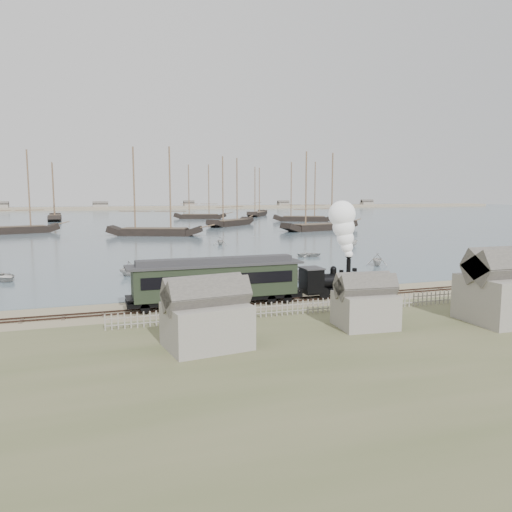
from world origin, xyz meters
name	(u,v)px	position (x,y,z in m)	size (l,w,h in m)	color
ground	(279,297)	(0.00, 0.00, 0.00)	(600.00, 600.00, 0.00)	gray
harbor_water	(131,216)	(0.00, 170.00, 0.03)	(600.00, 336.00, 0.06)	#475866
rail_track	(287,300)	(0.00, -2.00, 0.04)	(120.00, 1.80, 0.16)	#33221B
picket_fence_west	(234,320)	(-6.50, -7.00, 0.00)	(19.00, 0.10, 1.20)	gray
picket_fence_east	(442,304)	(12.50, -7.50, 0.00)	(15.00, 0.10, 1.20)	gray
shed_left	(207,347)	(-10.00, -13.00, 0.00)	(5.00, 4.00, 4.10)	gray
shed_mid	(364,327)	(2.00, -12.00, 0.00)	(4.00, 3.50, 3.60)	gray
shed_right	(505,321)	(13.00, -14.00, 0.00)	(6.00, 5.00, 5.10)	gray
far_spit	(119,210)	(0.00, 250.00, 0.00)	(500.00, 20.00, 1.80)	gray
locomotive	(342,255)	(5.48, -2.00, 4.02)	(6.96, 2.60, 8.68)	black
passenger_coach	(216,280)	(-6.63, -2.00, 2.31)	(15.14, 2.92, 3.68)	black
beached_dinghy	(215,297)	(-6.28, -0.26, 0.44)	(4.28, 3.05, 0.89)	#BCB9B3
rowboat_0	(3,277)	(-25.99, 17.47, 0.51)	(4.39, 3.13, 0.91)	#BCB9B3
rowboat_1	(130,268)	(-12.37, 16.53, 0.95)	(3.36, 2.90, 1.77)	#BCB9B3
rowboat_2	(295,274)	(4.87, 7.78, 0.69)	(3.28, 1.23, 1.27)	#BCB9B3
rowboat_3	(310,254)	(14.85, 25.48, 0.43)	(3.62, 2.58, 0.75)	#BCB9B3
rowboat_4	(377,259)	(19.55, 14.23, 0.90)	(3.19, 2.75, 1.68)	#BCB9B3
rowboat_5	(353,244)	(27.74, 35.27, 0.68)	(3.21, 1.21, 1.24)	#BCB9B3
rowboat_7	(220,241)	(6.31, 46.49, 0.82)	(2.90, 2.50, 1.53)	#BCB9B3
schooner_1	(14,191)	(-33.20, 87.04, 10.06)	(19.18, 4.43, 20.00)	black
schooner_2	(154,191)	(-2.63, 70.80, 10.06)	(21.19, 4.89, 20.00)	black
schooner_3	(231,191)	(22.88, 97.86, 10.06)	(20.45, 4.72, 20.00)	black
schooner_4	(321,191)	(39.78, 73.29, 10.06)	(22.55, 5.20, 20.00)	black
schooner_5	(304,191)	(52.29, 111.48, 10.06)	(20.67, 4.77, 20.00)	black
schooner_7	(53,192)	(-27.83, 143.95, 10.06)	(20.57, 4.75, 20.00)	black
schooner_8	(200,192)	(22.50, 138.49, 10.06)	(19.13, 4.41, 20.00)	black
schooner_9	(257,192)	(49.24, 151.31, 10.06)	(20.83, 4.81, 20.00)	black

